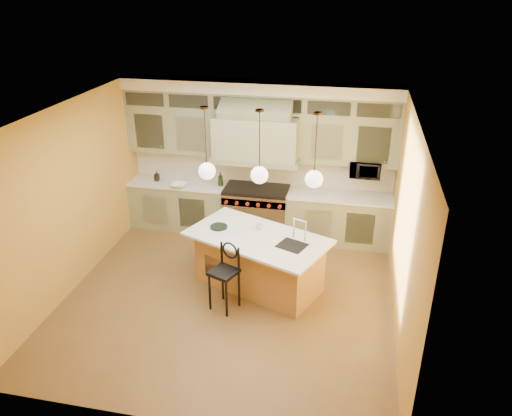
% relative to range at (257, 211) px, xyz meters
% --- Properties ---
extents(floor, '(5.00, 5.00, 0.00)m').
position_rel_range_xyz_m(floor, '(0.00, -2.14, -0.49)').
color(floor, brown).
rests_on(floor, ground).
extents(ceiling, '(5.00, 5.00, 0.00)m').
position_rel_range_xyz_m(ceiling, '(0.00, -2.14, 2.41)').
color(ceiling, white).
rests_on(ceiling, wall_back).
extents(wall_back, '(5.00, 0.00, 5.00)m').
position_rel_range_xyz_m(wall_back, '(0.00, 0.36, 0.96)').
color(wall_back, '#BF8D34').
rests_on(wall_back, ground).
extents(wall_front, '(5.00, 0.00, 5.00)m').
position_rel_range_xyz_m(wall_front, '(0.00, -4.64, 0.96)').
color(wall_front, '#BF8D34').
rests_on(wall_front, ground).
extents(wall_left, '(0.00, 5.00, 5.00)m').
position_rel_range_xyz_m(wall_left, '(-2.50, -2.14, 0.96)').
color(wall_left, '#BF8D34').
rests_on(wall_left, ground).
extents(wall_right, '(0.00, 5.00, 5.00)m').
position_rel_range_xyz_m(wall_right, '(2.50, -2.14, 0.96)').
color(wall_right, '#BF8D34').
rests_on(wall_right, ground).
extents(back_cabinetry, '(5.00, 0.77, 2.90)m').
position_rel_range_xyz_m(back_cabinetry, '(0.00, 0.09, 0.94)').
color(back_cabinetry, gray).
rests_on(back_cabinetry, floor).
extents(range, '(1.20, 0.74, 0.96)m').
position_rel_range_xyz_m(range, '(0.00, 0.00, 0.00)').
color(range, silver).
rests_on(range, floor).
extents(kitchen_island, '(2.42, 1.88, 1.35)m').
position_rel_range_xyz_m(kitchen_island, '(0.40, -1.76, -0.01)').
color(kitchen_island, '#AE6E3D').
rests_on(kitchen_island, floor).
extents(counter_stool, '(0.48, 0.48, 1.05)m').
position_rel_range_xyz_m(counter_stool, '(0.02, -2.42, 0.11)').
color(counter_stool, black).
rests_on(counter_stool, floor).
extents(microwave, '(0.54, 0.37, 0.30)m').
position_rel_range_xyz_m(microwave, '(1.95, 0.11, 0.96)').
color(microwave, black).
rests_on(microwave, back_cabinetry).
extents(oil_bottle_a, '(0.10, 0.10, 0.27)m').
position_rel_range_xyz_m(oil_bottle_a, '(-0.70, 0.01, 0.59)').
color(oil_bottle_a, black).
rests_on(oil_bottle_a, back_cabinetry).
extents(oil_bottle_b, '(0.09, 0.09, 0.20)m').
position_rel_range_xyz_m(oil_bottle_b, '(-1.98, 0.01, 0.55)').
color(oil_bottle_b, black).
rests_on(oil_bottle_b, back_cabinetry).
extents(fruit_bowl, '(0.31, 0.31, 0.07)m').
position_rel_range_xyz_m(fruit_bowl, '(-1.45, -0.22, 0.49)').
color(fruit_bowl, white).
rests_on(fruit_bowl, back_cabinetry).
extents(cup, '(0.10, 0.10, 0.09)m').
position_rel_range_xyz_m(cup, '(0.36, -1.58, 0.48)').
color(cup, beige).
rests_on(cup, kitchen_island).
extents(pendant_left, '(0.26, 0.26, 1.11)m').
position_rel_range_xyz_m(pendant_left, '(-0.40, -1.75, 1.46)').
color(pendant_left, '#2D2319').
rests_on(pendant_left, ceiling).
extents(pendant_center, '(0.26, 0.26, 1.11)m').
position_rel_range_xyz_m(pendant_center, '(0.40, -1.75, 1.46)').
color(pendant_center, '#2D2319').
rests_on(pendant_center, ceiling).
extents(pendant_right, '(0.26, 0.26, 1.11)m').
position_rel_range_xyz_m(pendant_right, '(1.20, -1.75, 1.46)').
color(pendant_right, '#2D2319').
rests_on(pendant_right, ceiling).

